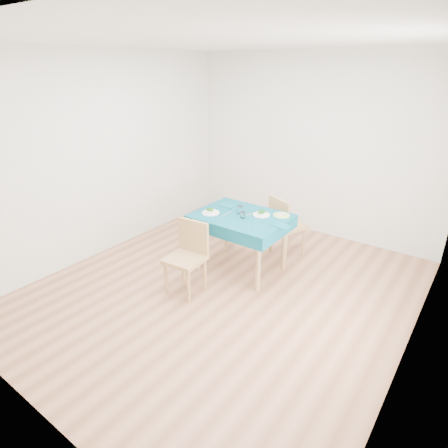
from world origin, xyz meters
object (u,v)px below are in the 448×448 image
Objects in this scene: chair_near at (185,254)px; chair_far at (288,221)px; bowl_far at (262,213)px; side_plate at (281,215)px; table at (241,243)px; bowl_near at (211,211)px.

chair_far is (0.50, 1.58, 0.00)m from chair_near.
side_plate is at bearing 33.24° from bowl_far.
table is 5.09× the size of bowl_near.
chair_far is 4.79× the size of bowl_far.
table is 0.63m from side_plate.
chair_near is 1.10m from bowl_far.
chair_near reaches higher than bowl_far.
bowl_near is 0.89m from side_plate.
chair_far is at bearing 67.70° from chair_near.
chair_far is at bearing 55.58° from bowl_near.
bowl_near is 1.05× the size of bowl_far.
chair_far reaches higher than bowl_far.
side_plate is at bearing 30.94° from bowl_near.
bowl_near is at bearing -153.90° from table.
bowl_far reaches higher than side_plate.
table is 1.12× the size of chair_near.
side_plate is at bearing 55.86° from chair_near.
bowl_near is at bearing 78.17° from chair_far.
bowl_far is at bearing 62.01° from chair_near.
chair_near is at bearing -119.45° from side_plate.
table is at bearing 26.10° from bowl_near.
bowl_near is at bearing 96.70° from chair_near.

